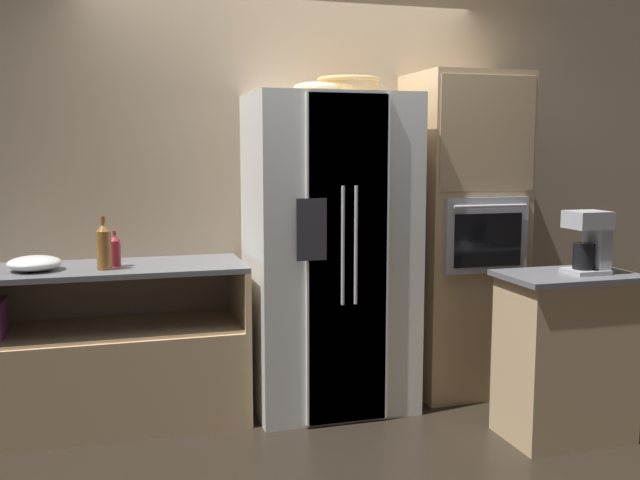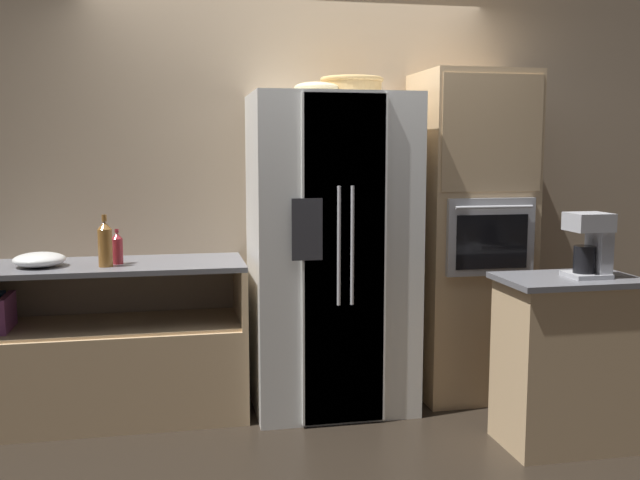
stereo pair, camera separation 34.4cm
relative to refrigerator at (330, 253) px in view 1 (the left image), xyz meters
The scene contains 12 objects.
ground_plane 0.97m from the refrigerator, 153.96° to the right, with size 20.00×20.00×0.00m, color black.
wall_back 0.62m from the refrigerator, 113.99° to the left, with size 12.00×0.06×2.80m.
counter_left 1.48m from the refrigerator, behind, with size 1.59×0.61×0.92m.
refrigerator is the anchor object (origin of this frame).
wall_oven 0.91m from the refrigerator, ahead, with size 0.66×0.67×2.05m.
island_counter 1.46m from the refrigerator, 37.69° to the right, with size 0.72×0.47×0.91m.
wicker_basket 1.02m from the refrigerator, 30.18° to the left, with size 0.38×0.38×0.11m.
fruit_bowl 0.99m from the refrigerator, 159.05° to the right, with size 0.26×0.26×0.06m.
bottle_tall 1.31m from the refrigerator, behind, with size 0.08×0.08×0.29m.
bottle_short 1.25m from the refrigerator, behind, with size 0.06×0.06×0.20m.
mixing_bowl 1.67m from the refrigerator, behind, with size 0.28×0.28×0.08m.
coffee_maker 1.48m from the refrigerator, 36.23° to the right, with size 0.20×0.19×0.34m.
Camera 1 is at (-1.08, -3.99, 1.57)m, focal length 40.00 mm.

